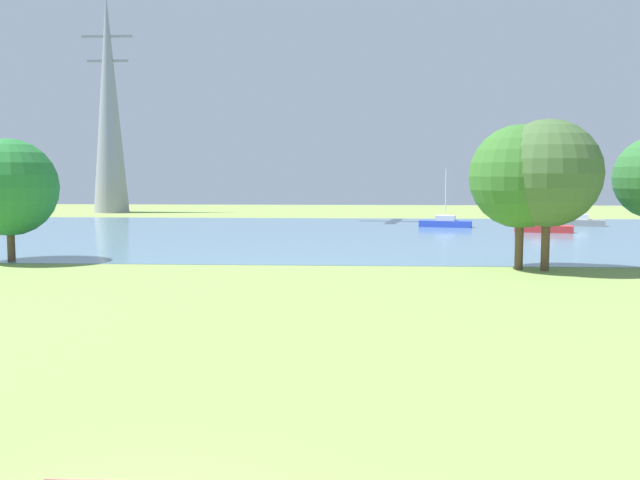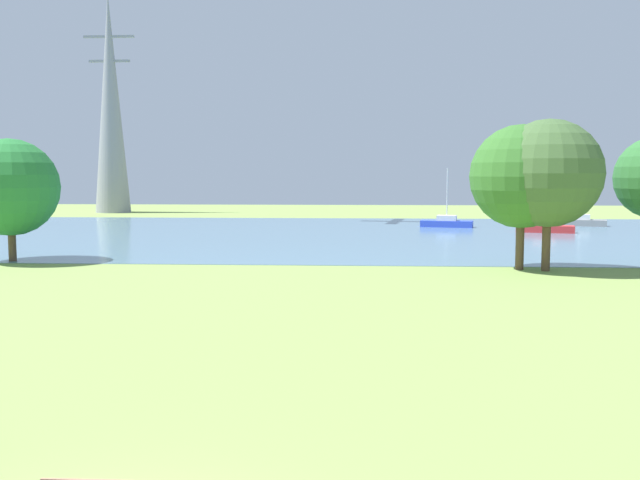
{
  "view_description": "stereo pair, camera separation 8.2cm",
  "coord_description": "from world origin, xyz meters",
  "px_view_note": "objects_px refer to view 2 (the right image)",
  "views": [
    {
      "loc": [
        3.41,
        -9.13,
        5.21
      ],
      "look_at": [
        1.94,
        18.15,
        2.58
      ],
      "focal_mm": 39.97,
      "sensor_mm": 36.0,
      "label": 1
    },
    {
      "loc": [
        3.49,
        -9.12,
        5.21
      ],
      "look_at": [
        1.94,
        18.15,
        2.58
      ],
      "focal_mm": 39.97,
      "sensor_mm": 36.0,
      "label": 2
    }
  ],
  "objects_px": {
    "sailboat_gray": "(580,221)",
    "tree_east_near": "(548,173)",
    "tree_mid_shore": "(10,187)",
    "sailboat_red": "(545,227)",
    "sailboat_blue": "(447,222)",
    "tree_east_far": "(522,177)",
    "electricity_pylon": "(111,103)"
  },
  "relations": [
    {
      "from": "sailboat_red",
      "to": "tree_east_far",
      "type": "xyz_separation_m",
      "value": [
        -7.28,
        -23.44,
        4.48
      ]
    },
    {
      "from": "tree_east_far",
      "to": "electricity_pylon",
      "type": "relative_size",
      "value": 0.28
    },
    {
      "from": "tree_mid_shore",
      "to": "tree_east_near",
      "type": "height_order",
      "value": "tree_east_near"
    },
    {
      "from": "tree_east_far",
      "to": "tree_mid_shore",
      "type": "bearing_deg",
      "value": 176.36
    },
    {
      "from": "tree_east_near",
      "to": "sailboat_gray",
      "type": "bearing_deg",
      "value": 70.34
    },
    {
      "from": "tree_mid_shore",
      "to": "electricity_pylon",
      "type": "height_order",
      "value": "electricity_pylon"
    },
    {
      "from": "tree_east_near",
      "to": "electricity_pylon",
      "type": "bearing_deg",
      "value": 128.66
    },
    {
      "from": "sailboat_gray",
      "to": "sailboat_red",
      "type": "relative_size",
      "value": 0.8
    },
    {
      "from": "sailboat_gray",
      "to": "tree_east_near",
      "type": "height_order",
      "value": "tree_east_near"
    },
    {
      "from": "sailboat_gray",
      "to": "sailboat_red",
      "type": "height_order",
      "value": "sailboat_red"
    },
    {
      "from": "sailboat_blue",
      "to": "electricity_pylon",
      "type": "bearing_deg",
      "value": 150.73
    },
    {
      "from": "sailboat_blue",
      "to": "tree_east_far",
      "type": "bearing_deg",
      "value": -89.21
    },
    {
      "from": "sailboat_gray",
      "to": "electricity_pylon",
      "type": "xyz_separation_m",
      "value": [
        -52.58,
        19.97,
        13.32
      ]
    },
    {
      "from": "sailboat_gray",
      "to": "tree_east_near",
      "type": "distance_m",
      "value": 33.91
    },
    {
      "from": "sailboat_blue",
      "to": "tree_mid_shore",
      "type": "xyz_separation_m",
      "value": [
        -28.29,
        -27.05,
        3.85
      ]
    },
    {
      "from": "sailboat_blue",
      "to": "tree_east_far",
      "type": "relative_size",
      "value": 0.72
    },
    {
      "from": "sailboat_blue",
      "to": "tree_east_near",
      "type": "distance_m",
      "value": 29.79
    },
    {
      "from": "sailboat_blue",
      "to": "electricity_pylon",
      "type": "distance_m",
      "value": 47.35
    },
    {
      "from": "sailboat_red",
      "to": "sailboat_blue",
      "type": "height_order",
      "value": "sailboat_red"
    },
    {
      "from": "sailboat_gray",
      "to": "sailboat_blue",
      "type": "height_order",
      "value": "sailboat_gray"
    },
    {
      "from": "sailboat_gray",
      "to": "tree_east_far",
      "type": "height_order",
      "value": "tree_east_far"
    },
    {
      "from": "tree_mid_shore",
      "to": "sailboat_red",
      "type": "bearing_deg",
      "value": 31.0
    },
    {
      "from": "tree_mid_shore",
      "to": "electricity_pylon",
      "type": "xyz_separation_m",
      "value": [
        -11.34,
        49.27,
        9.47
      ]
    },
    {
      "from": "sailboat_blue",
      "to": "tree_mid_shore",
      "type": "bearing_deg",
      "value": -136.29
    },
    {
      "from": "sailboat_gray",
      "to": "tree_mid_shore",
      "type": "height_order",
      "value": "tree_mid_shore"
    },
    {
      "from": "tree_east_far",
      "to": "electricity_pylon",
      "type": "distance_m",
      "value": 65.51
    },
    {
      "from": "tree_east_far",
      "to": "electricity_pylon",
      "type": "height_order",
      "value": "electricity_pylon"
    },
    {
      "from": "sailboat_blue",
      "to": "tree_east_near",
      "type": "xyz_separation_m",
      "value": [
        1.65,
        -29.38,
        4.66
      ]
    },
    {
      "from": "sailboat_gray",
      "to": "tree_mid_shore",
      "type": "relative_size",
      "value": 0.79
    },
    {
      "from": "sailboat_blue",
      "to": "tree_east_near",
      "type": "relative_size",
      "value": 0.69
    },
    {
      "from": "sailboat_blue",
      "to": "tree_east_near",
      "type": "bearing_deg",
      "value": -86.79
    },
    {
      "from": "electricity_pylon",
      "to": "sailboat_gray",
      "type": "bearing_deg",
      "value": -20.8
    }
  ]
}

